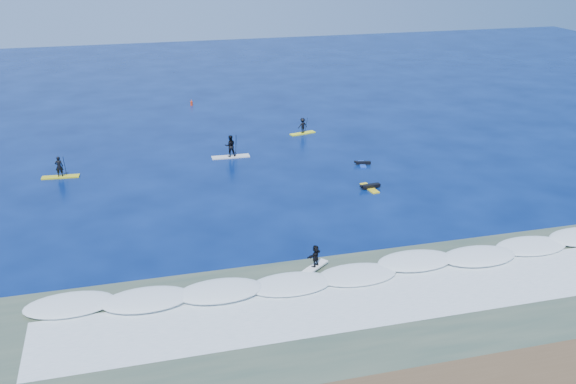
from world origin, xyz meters
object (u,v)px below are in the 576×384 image
object	(u,v)px
sup_paddler_right	(303,127)
prone_paddler_far	(362,163)
prone_paddler_near	(370,187)
sup_paddler_left	(60,170)
wave_surfer	(315,257)
marker_buoy	(192,103)
sup_paddler_center	(230,148)

from	to	relation	value
sup_paddler_right	prone_paddler_far	xyz separation A→B (m)	(2.41, -10.22, -0.59)
prone_paddler_near	prone_paddler_far	size ratio (longest dim) A/B	1.19
sup_paddler_left	prone_paddler_near	xyz separation A→B (m)	(23.54, -8.88, -0.49)
prone_paddler_far	prone_paddler_near	bearing A→B (deg)	178.41
wave_surfer	marker_buoy	bearing A→B (deg)	54.72
prone_paddler_near	wave_surfer	world-z (taller)	wave_surfer
prone_paddler_far	wave_surfer	world-z (taller)	wave_surfer
prone_paddler_near	wave_surfer	distance (m)	13.86
sup_paddler_left	sup_paddler_center	world-z (taller)	sup_paddler_center
prone_paddler_far	marker_buoy	distance (m)	27.07
sup_paddler_left	marker_buoy	world-z (taller)	sup_paddler_left
wave_surfer	marker_buoy	xyz separation A→B (m)	(-2.29, 41.08, -0.52)
marker_buoy	sup_paddler_center	bearing A→B (deg)	-86.80
sup_paddler_right	marker_buoy	bearing A→B (deg)	109.08
sup_paddler_center	sup_paddler_right	bearing A→B (deg)	34.64
sup_paddler_left	sup_paddler_right	distance (m)	23.55
sup_paddler_left	sup_paddler_center	size ratio (longest dim) A/B	0.89
sup_paddler_right	wave_surfer	size ratio (longest dim) A/B	1.42
wave_surfer	prone_paddler_near	bearing A→B (deg)	16.37
prone_paddler_far	wave_surfer	distance (m)	19.16
marker_buoy	wave_surfer	bearing A→B (deg)	-86.80
prone_paddler_near	wave_surfer	bearing A→B (deg)	138.00
sup_paddler_center	prone_paddler_far	bearing A→B (deg)	-23.00
sup_paddler_center	prone_paddler_near	xyz separation A→B (m)	(9.17, -10.30, -0.73)
sup_paddler_center	wave_surfer	bearing A→B (deg)	-84.86
sup_paddler_center	sup_paddler_right	xyz separation A→B (m)	(8.21, 5.27, -0.16)
prone_paddler_far	marker_buoy	world-z (taller)	marker_buoy
sup_paddler_right	marker_buoy	size ratio (longest dim) A/B	3.95
sup_paddler_center	sup_paddler_right	distance (m)	9.76
sup_paddler_left	prone_paddler_near	size ratio (longest dim) A/B	1.34
sup_paddler_center	marker_buoy	xyz separation A→B (m)	(-1.09, 19.46, -0.58)
wave_surfer	sup_paddler_center	bearing A→B (deg)	54.71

